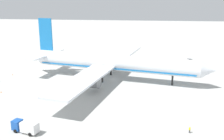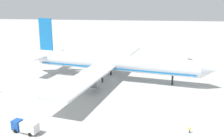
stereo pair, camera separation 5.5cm
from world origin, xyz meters
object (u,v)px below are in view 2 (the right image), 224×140
object	(u,v)px
baggage_cart_0	(190,59)
ground_worker_4	(190,130)
traffic_cone_2	(90,55)
airliner	(111,63)
traffic_cone_1	(13,74)
traffic_cone_3	(1,92)
service_truck_2	(25,126)

from	to	relation	value
baggage_cart_0	ground_worker_4	xyz separation A→B (m)	(-12.29, -81.73, 0.55)
traffic_cone_2	baggage_cart_0	bearing A→B (deg)	-1.52
airliner	baggage_cart_0	world-z (taller)	airliner
traffic_cone_1	airliner	bearing A→B (deg)	0.23
baggage_cart_0	traffic_cone_3	size ratio (longest dim) A/B	6.22
ground_worker_4	traffic_cone_1	size ratio (longest dim) A/B	2.93
baggage_cart_0	traffic_cone_3	world-z (taller)	traffic_cone_3
baggage_cart_0	ground_worker_4	world-z (taller)	ground_worker_4
traffic_cone_1	traffic_cone_2	distance (m)	48.75
airliner	traffic_cone_2	world-z (taller)	airliner
airliner	ground_worker_4	world-z (taller)	airliner
traffic_cone_2	ground_worker_4	bearing A→B (deg)	-62.92
service_truck_2	traffic_cone_1	distance (m)	53.66
ground_worker_4	traffic_cone_2	distance (m)	93.42
traffic_cone_1	traffic_cone_3	distance (m)	21.83
traffic_cone_1	traffic_cone_2	xyz separation A→B (m)	(24.17, 42.34, 0.00)
airliner	traffic_cone_2	size ratio (longest dim) A/B	148.05
service_truck_2	traffic_cone_3	bearing A→B (deg)	129.77
traffic_cone_3	traffic_cone_1	bearing A→B (deg)	107.90
airliner	baggage_cart_0	distance (m)	55.37
traffic_cone_1	traffic_cone_2	size ratio (longest dim) A/B	1.00
ground_worker_4	traffic_cone_3	size ratio (longest dim) A/B	2.93
traffic_cone_2	traffic_cone_3	size ratio (longest dim) A/B	1.00
traffic_cone_3	airliner	bearing A→B (deg)	30.68
airliner	baggage_cart_0	bearing A→B (deg)	47.76
service_truck_2	baggage_cart_0	xyz separation A→B (m)	(51.30, 86.84, -1.35)
ground_worker_4	traffic_cone_3	xyz separation A→B (m)	(-59.98, 20.07, -0.54)
airliner	traffic_cone_3	world-z (taller)	airliner
airliner	service_truck_2	size ratio (longest dim) A/B	11.43
baggage_cart_0	traffic_cone_1	xyz separation A→B (m)	(-78.98, -40.88, 0.01)
ground_worker_4	traffic_cone_3	bearing A→B (deg)	161.50
traffic_cone_3	baggage_cart_0	bearing A→B (deg)	40.47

